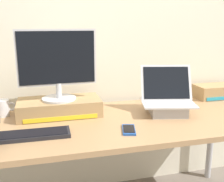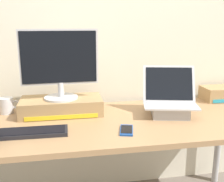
# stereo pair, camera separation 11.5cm
# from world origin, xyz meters

# --- Properties ---
(back_wall) EXTENTS (7.00, 0.10, 2.60)m
(back_wall) POSITION_xyz_m (0.00, 0.48, 1.30)
(back_wall) COLOR silver
(back_wall) RESTS_ON ground
(desk) EXTENTS (1.98, 0.76, 0.71)m
(desk) POSITION_xyz_m (0.00, 0.00, 0.65)
(desk) COLOR #A87F56
(desk) RESTS_ON ground
(toner_box_yellow) EXTENTS (0.51, 0.26, 0.10)m
(toner_box_yellow) POSITION_xyz_m (-0.30, 0.18, 0.76)
(toner_box_yellow) COLOR #A88456
(toner_box_yellow) RESTS_ON desk
(desktop_monitor) EXTENTS (0.48, 0.21, 0.43)m
(desktop_monitor) POSITION_xyz_m (-0.30, 0.18, 1.04)
(desktop_monitor) COLOR silver
(desktop_monitor) RESTS_ON toner_box_yellow
(open_laptop) EXTENTS (0.37, 0.31, 0.30)m
(open_laptop) POSITION_xyz_m (0.37, 0.03, 0.78)
(open_laptop) COLOR #ADADB2
(open_laptop) RESTS_ON desk
(external_keyboard) EXTENTS (0.45, 0.14, 0.02)m
(external_keyboard) POSITION_xyz_m (-0.49, -0.14, 0.72)
(external_keyboard) COLOR black
(external_keyboard) RESTS_ON desk
(coffee_mug) EXTENTS (0.13, 0.08, 0.10)m
(coffee_mug) POSITION_xyz_m (-0.64, 0.24, 0.77)
(coffee_mug) COLOR silver
(coffee_mug) RESTS_ON desk
(cell_phone) EXTENTS (0.10, 0.16, 0.01)m
(cell_phone) POSITION_xyz_m (0.05, -0.18, 0.72)
(cell_phone) COLOR #19479E
(cell_phone) RESTS_ON desk
(toner_box_cyan) EXTENTS (0.32, 0.18, 0.10)m
(toner_box_cyan) POSITION_xyz_m (0.91, 0.29, 0.76)
(toner_box_cyan) COLOR #A88456
(toner_box_cyan) RESTS_ON desk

